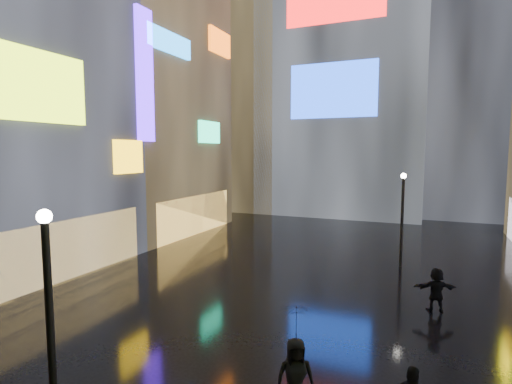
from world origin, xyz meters
The scene contains 10 objects.
ground centered at (0.00, 20.00, 0.00)m, with size 140.00×140.00×0.00m, color black.
building_left_far centered at (-15.98, 26.00, 10.98)m, with size 10.28×12.00×22.00m.
tower_main centered at (-3.00, 43.97, 21.01)m, with size 16.00×14.20×42.00m.
tower_flank_right centered at (9.00, 46.00, 17.00)m, with size 12.00×12.00×34.00m, color black.
tower_flank_left centered at (-14.00, 42.00, 13.00)m, with size 10.00×10.00×26.00m, color black.
lamp_near centered at (-1.76, 5.35, 2.94)m, with size 0.30×0.30×5.20m.
lamp_far centered at (4.09, 22.80, 2.94)m, with size 0.30×0.30×5.20m.
pedestrian_4 centered at (2.55, 8.46, 0.96)m, with size 0.94×0.61×1.92m, color black.
pedestrian_5 centered at (5.77, 16.75, 0.88)m, with size 1.64×0.52×1.76m, color black.
umbrella_2 centered at (2.55, 8.46, 2.32)m, with size 0.89×0.91×0.82m, color black.
Camera 1 is at (5.26, -0.24, 6.33)m, focal length 28.00 mm.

